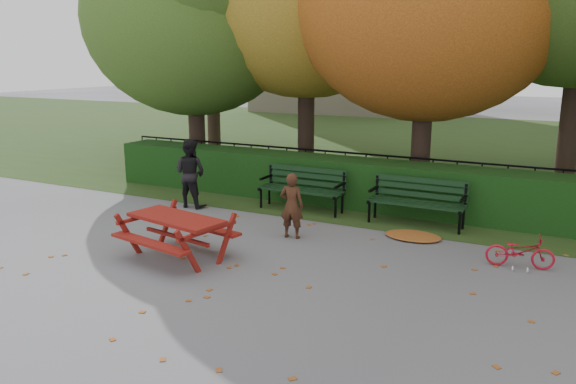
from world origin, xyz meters
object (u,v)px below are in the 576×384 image
at_px(adult, 190,173).
at_px(bicycle, 520,251).
at_px(child, 292,206).
at_px(bench_right, 417,198).
at_px(bench_left, 303,185).
at_px(picnic_table, 176,226).
at_px(tree_a, 197,0).

distance_m(adult, bicycle, 6.65).
relative_size(child, adult, 0.80).
height_order(child, adult, adult).
height_order(bench_right, adult, adult).
xyz_separation_m(bench_left, picnic_table, (-0.49, -3.57, 0.01)).
xyz_separation_m(child, adult, (-2.88, 0.93, 0.15)).
bearing_deg(bicycle, tree_a, 58.09).
height_order(bench_left, adult, adult).
distance_m(bench_right, bicycle, 2.51).
height_order(tree_a, adult, tree_a).
relative_size(bench_left, bench_right, 1.00).
bearing_deg(bench_left, child, -70.26).
bearing_deg(tree_a, bicycle, -22.43).
height_order(picnic_table, bicycle, picnic_table).
bearing_deg(bicycle, adult, 74.77).
relative_size(tree_a, child, 6.43).
xyz_separation_m(tree_a, bench_right, (6.29, -1.88, -4.00)).
xyz_separation_m(picnic_table, adult, (-1.74, 2.70, 0.20)).
height_order(bench_left, child, child).
bearing_deg(bicycle, picnic_table, 103.24).
distance_m(tree_a, bench_left, 5.89).
xyz_separation_m(tree_a, picnic_table, (3.40, -5.44, -3.99)).
distance_m(bench_left, bench_right, 2.40).
height_order(child, bicycle, child).
height_order(bench_right, bicycle, bench_right).
xyz_separation_m(bench_right, adult, (-4.63, -0.87, 0.21)).
relative_size(bench_right, adult, 1.23).
relative_size(child, bicycle, 1.19).
bearing_deg(tree_a, adult, -58.87).
relative_size(tree_a, bench_right, 4.16).
bearing_deg(child, tree_a, -47.82).
distance_m(bench_right, child, 2.51).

